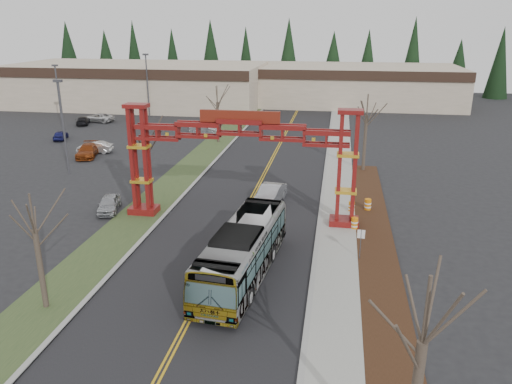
% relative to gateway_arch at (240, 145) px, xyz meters
% --- Properties ---
extents(ground, '(200.00, 200.00, 0.00)m').
position_rel_gateway_arch_xyz_m(ground, '(-0.00, -18.00, -5.98)').
color(ground, black).
rests_on(ground, ground).
extents(road, '(12.00, 110.00, 0.02)m').
position_rel_gateway_arch_xyz_m(road, '(-0.00, 7.00, -5.97)').
color(road, black).
rests_on(road, ground).
extents(lane_line_left, '(0.12, 100.00, 0.01)m').
position_rel_gateway_arch_xyz_m(lane_line_left, '(-0.12, 7.00, -5.96)').
color(lane_line_left, '#C49317').
rests_on(lane_line_left, road).
extents(lane_line_right, '(0.12, 100.00, 0.01)m').
position_rel_gateway_arch_xyz_m(lane_line_right, '(0.12, 7.00, -5.96)').
color(lane_line_right, '#C49317').
rests_on(lane_line_right, road).
extents(curb_right, '(0.30, 110.00, 0.15)m').
position_rel_gateway_arch_xyz_m(curb_right, '(6.15, 7.00, -5.91)').
color(curb_right, gray).
rests_on(curb_right, ground).
extents(sidewalk_right, '(2.60, 110.00, 0.14)m').
position_rel_gateway_arch_xyz_m(sidewalk_right, '(7.60, 7.00, -5.91)').
color(sidewalk_right, gray).
rests_on(sidewalk_right, ground).
extents(landscape_strip, '(2.60, 50.00, 0.12)m').
position_rel_gateway_arch_xyz_m(landscape_strip, '(10.20, -8.00, -5.92)').
color(landscape_strip, black).
rests_on(landscape_strip, ground).
extents(grass_median, '(4.00, 110.00, 0.08)m').
position_rel_gateway_arch_xyz_m(grass_median, '(-8.00, 7.00, -5.94)').
color(grass_median, '#2D4020').
rests_on(grass_median, ground).
extents(curb_left, '(0.30, 110.00, 0.15)m').
position_rel_gateway_arch_xyz_m(curb_left, '(-6.15, 7.00, -5.91)').
color(curb_left, gray).
rests_on(curb_left, ground).
extents(gateway_arch, '(18.20, 1.60, 8.90)m').
position_rel_gateway_arch_xyz_m(gateway_arch, '(0.00, 0.00, 0.00)').
color(gateway_arch, '#5D0C0E').
rests_on(gateway_arch, ground).
extents(retail_building_west, '(46.00, 22.30, 7.50)m').
position_rel_gateway_arch_xyz_m(retail_building_west, '(-30.00, 53.96, -2.22)').
color(retail_building_west, tan).
rests_on(retail_building_west, ground).
extents(retail_building_east, '(38.00, 20.30, 7.00)m').
position_rel_gateway_arch_xyz_m(retail_building_east, '(10.00, 61.95, -2.47)').
color(retail_building_east, tan).
rests_on(retail_building_east, ground).
extents(conifer_treeline, '(116.10, 5.60, 13.00)m').
position_rel_gateway_arch_xyz_m(conifer_treeline, '(0.25, 74.00, 0.50)').
color(conifer_treeline, black).
rests_on(conifer_treeline, ground).
extents(transit_bus, '(3.95, 12.19, 3.34)m').
position_rel_gateway_arch_xyz_m(transit_bus, '(1.93, -9.05, -4.31)').
color(transit_bus, '#A8ACB0').
rests_on(transit_bus, ground).
extents(silver_sedan, '(2.50, 5.07, 1.60)m').
position_rel_gateway_arch_xyz_m(silver_sedan, '(1.78, 4.00, -5.18)').
color(silver_sedan, '#A5A8AD').
rests_on(silver_sedan, ground).
extents(parked_car_near_a, '(2.49, 4.13, 1.32)m').
position_rel_gateway_arch_xyz_m(parked_car_near_a, '(-11.00, 0.00, -5.32)').
color(parked_car_near_a, '#9D9FA4').
rests_on(parked_car_near_a, ground).
extents(parked_car_near_b, '(4.24, 1.92, 1.35)m').
position_rel_gateway_arch_xyz_m(parked_car_near_b, '(-21.17, 17.99, -5.31)').
color(parked_car_near_b, silver).
rests_on(parked_car_near_b, ground).
extents(parked_car_mid_a, '(3.26, 5.33, 1.44)m').
position_rel_gateway_arch_xyz_m(parked_car_mid_a, '(-21.13, 16.11, -5.26)').
color(parked_car_mid_a, maroon).
rests_on(parked_car_mid_a, ground).
extents(parked_car_mid_b, '(2.46, 3.85, 1.22)m').
position_rel_gateway_arch_xyz_m(parked_car_mid_b, '(-28.94, 23.82, -5.37)').
color(parked_car_mid_b, navy).
rests_on(parked_car_mid_b, ground).
extents(parked_car_far_a, '(4.25, 1.74, 1.37)m').
position_rel_gateway_arch_xyz_m(parked_car_far_a, '(-11.00, 30.33, -5.30)').
color(parked_car_far_a, '#979B9E').
rests_on(parked_car_far_a, ground).
extents(parked_car_far_b, '(5.13, 2.96, 1.35)m').
position_rel_gateway_arch_xyz_m(parked_car_far_b, '(-29.70, 36.28, -5.31)').
color(parked_car_far_b, silver).
rests_on(parked_car_far_b, ground).
extents(parked_car_far_c, '(3.05, 4.55, 1.23)m').
position_rel_gateway_arch_xyz_m(parked_car_far_c, '(-31.02, 33.93, -5.37)').
color(parked_car_far_c, black).
rests_on(parked_car_far_c, ground).
extents(bare_tree_median_near, '(2.99, 2.99, 6.57)m').
position_rel_gateway_arch_xyz_m(bare_tree_median_near, '(-8.00, -14.32, -1.41)').
color(bare_tree_median_near, '#382D26').
rests_on(bare_tree_median_near, ground).
extents(bare_tree_median_mid, '(3.15, 3.15, 7.62)m').
position_rel_gateway_arch_xyz_m(bare_tree_median_mid, '(-8.00, 1.53, -0.47)').
color(bare_tree_median_mid, '#382D26').
rests_on(bare_tree_median_mid, ground).
extents(bare_tree_median_far, '(3.15, 3.15, 7.25)m').
position_rel_gateway_arch_xyz_m(bare_tree_median_far, '(-8.00, 25.71, -0.84)').
color(bare_tree_median_far, '#382D26').
rests_on(bare_tree_median_far, ground).
extents(bare_tree_right_near, '(3.38, 3.38, 7.90)m').
position_rel_gateway_arch_xyz_m(bare_tree_right_near, '(10.00, -22.55, -0.34)').
color(bare_tree_right_near, '#382D26').
rests_on(bare_tree_right_near, ground).
extents(bare_tree_right_far, '(3.29, 3.29, 7.97)m').
position_rel_gateway_arch_xyz_m(bare_tree_right_far, '(10.00, 15.42, -0.22)').
color(bare_tree_right_far, '#382D26').
rests_on(bare_tree_right_far, ground).
extents(light_pole_near, '(0.82, 0.41, 9.49)m').
position_rel_gateway_arch_xyz_m(light_pole_near, '(-19.87, 9.54, -0.50)').
color(light_pole_near, '#3F3F44').
rests_on(light_pole_near, ground).
extents(light_pole_mid, '(0.79, 0.39, 9.11)m').
position_rel_gateway_arch_xyz_m(light_pole_mid, '(-32.64, 30.73, -0.71)').
color(light_pole_mid, '#3F3F44').
rests_on(light_pole_mid, ground).
extents(light_pole_far, '(0.87, 0.43, 10.01)m').
position_rel_gateway_arch_xyz_m(light_pole_far, '(-23.77, 42.62, -0.19)').
color(light_pole_far, '#3F3F44').
rests_on(light_pole_far, ground).
extents(street_sign, '(0.48, 0.08, 2.13)m').
position_rel_gateway_arch_xyz_m(street_sign, '(9.01, -5.69, -4.45)').
color(street_sign, '#3F3F44').
rests_on(street_sign, ground).
extents(barrel_south, '(0.53, 0.53, 0.98)m').
position_rel_gateway_arch_xyz_m(barrel_south, '(8.78, -0.68, -5.49)').
color(barrel_south, orange).
rests_on(barrel_south, ground).
extents(barrel_mid, '(0.50, 0.50, 0.92)m').
position_rel_gateway_arch_xyz_m(barrel_mid, '(8.62, 2.98, -5.52)').
color(barrel_mid, orange).
rests_on(barrel_mid, ground).
extents(barrel_north, '(0.55, 0.55, 1.02)m').
position_rel_gateway_arch_xyz_m(barrel_north, '(9.94, 3.58, -5.47)').
color(barrel_north, orange).
rests_on(barrel_north, ground).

